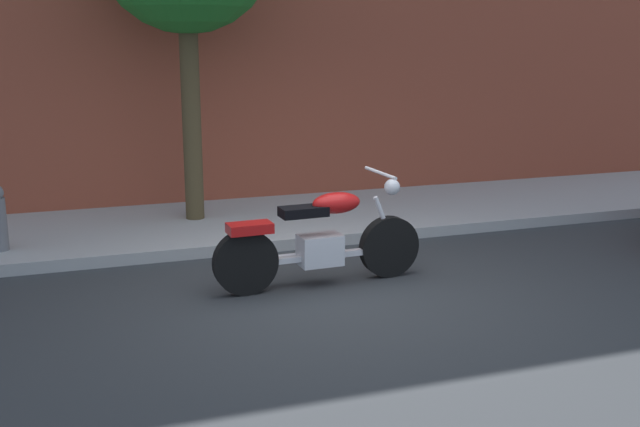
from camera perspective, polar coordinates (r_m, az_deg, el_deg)
name	(u,v)px	position (r m, az deg, el deg)	size (l,w,h in m)	color
ground_plane	(336,293)	(7.60, 1.21, -6.10)	(60.00, 60.00, 0.00)	#303335
sidewalk	(262,221)	(10.28, -4.46, -0.60)	(18.46, 2.56, 0.14)	#A7A7A7
motorcycle	(320,241)	(7.73, -0.03, -2.11)	(2.26, 0.70, 1.16)	black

